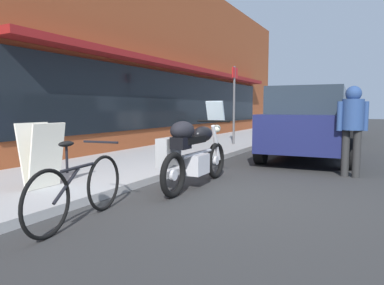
{
  "coord_description": "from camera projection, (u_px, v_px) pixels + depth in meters",
  "views": [
    {
      "loc": [
        -4.83,
        -2.02,
        1.29
      ],
      "look_at": [
        0.38,
        0.74,
        0.7
      ],
      "focal_mm": 32.8,
      "sensor_mm": 36.0,
      "label": 1
    }
  ],
  "objects": [
    {
      "name": "ground_plane",
      "position": [
        223.0,
        193.0,
        5.31
      ],
      "size": [
        80.0,
        80.0,
        0.0
      ],
      "primitive_type": "plane",
      "color": "#2F2F2F"
    },
    {
      "name": "storefront_building",
      "position": [
        184.0,
        62.0,
        12.84
      ],
      "size": [
        21.19,
        0.9,
        6.02
      ],
      "color": "brown",
      "rests_on": "ground_plane"
    },
    {
      "name": "sidewalk_curb",
      "position": [
        246.0,
        137.0,
        14.51
      ],
      "size": [
        30.0,
        2.88,
        0.12
      ],
      "color": "#A2A2A2",
      "rests_on": "ground_plane"
    },
    {
      "name": "touring_motorcycle",
      "position": [
        192.0,
        151.0,
        5.57
      ],
      "size": [
        2.21,
        0.65,
        1.41
      ],
      "color": "black",
      "rests_on": "ground_plane"
    },
    {
      "name": "parked_bicycle",
      "position": [
        78.0,
        189.0,
        3.9
      ],
      "size": [
        1.7,
        0.48,
        0.94
      ],
      "color": "black",
      "rests_on": "ground_plane"
    },
    {
      "name": "parked_minivan",
      "position": [
        310.0,
        122.0,
        8.93
      ],
      "size": [
        4.82,
        2.24,
        1.75
      ],
      "color": "#191E4C",
      "rests_on": "ground_plane"
    },
    {
      "name": "pedestrian_walking",
      "position": [
        352.0,
        120.0,
        6.43
      ],
      "size": [
        0.5,
        0.52,
        1.68
      ],
      "color": "#282828",
      "rests_on": "ground_plane"
    },
    {
      "name": "sandwich_board_sign",
      "position": [
        42.0,
        155.0,
        5.1
      ],
      "size": [
        0.55,
        0.42,
        0.94
      ],
      "color": "silver",
      "rests_on": "sidewalk_curb"
    },
    {
      "name": "parking_sign_pole",
      "position": [
        234.0,
        98.0,
        11.11
      ],
      "size": [
        0.44,
        0.07,
        2.47
      ],
      "color": "#59595B",
      "rests_on": "sidewalk_curb"
    },
    {
      "name": "parked_car_down_block",
      "position": [
        330.0,
        116.0,
        14.3
      ],
      "size": [
        4.57,
        2.29,
        1.81
      ],
      "color": "#B7B7BC",
      "rests_on": "ground_plane"
    }
  ]
}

